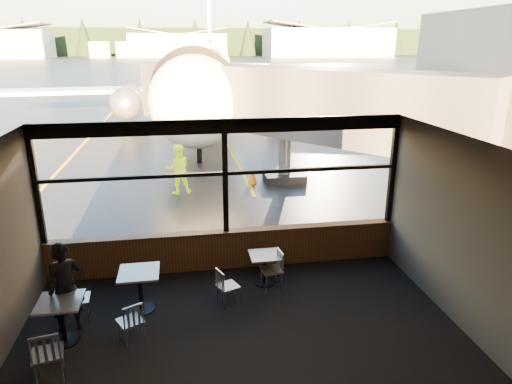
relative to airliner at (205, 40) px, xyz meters
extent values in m
plane|color=black|center=(-0.98, 98.19, -5.27)|extent=(520.00, 520.00, 0.00)
cube|color=black|center=(-0.98, -24.81, -5.26)|extent=(8.00, 6.00, 0.01)
cube|color=#38332D|center=(-0.98, -24.81, -1.77)|extent=(8.00, 6.00, 0.04)
cube|color=#4E473E|center=(3.02, -24.81, -3.52)|extent=(0.04, 6.00, 3.50)
cube|color=#4E473E|center=(-0.98, -27.81, -3.52)|extent=(8.00, 0.04, 3.50)
cube|color=brown|center=(-0.98, -21.81, -4.82)|extent=(8.00, 0.28, 0.90)
cube|color=black|center=(-0.98, -21.81, -1.92)|extent=(8.00, 0.18, 0.30)
cube|color=black|center=(-4.93, -21.81, -3.07)|extent=(0.12, 0.12, 2.60)
cube|color=black|center=(-0.98, -21.81, -3.07)|extent=(0.12, 0.12, 2.60)
cube|color=black|center=(2.97, -21.81, -3.07)|extent=(0.12, 0.12, 2.60)
cube|color=black|center=(-0.98, -21.81, -2.97)|extent=(8.00, 0.10, 0.08)
imported|color=black|center=(-4.07, -23.80, -4.41)|extent=(0.73, 0.62, 1.72)
imported|color=#BFF219|center=(-2.05, -15.92, -4.39)|extent=(0.93, 0.77, 1.75)
cone|color=#E14907|center=(0.70, -15.14, -5.01)|extent=(0.36, 0.36, 0.50)
cone|color=#E25D07|center=(-7.08, -2.12, -5.03)|extent=(0.34, 0.34, 0.47)
cylinder|color=silver|center=(-30.98, 160.19, -2.27)|extent=(8.00, 8.00, 6.00)
cylinder|color=silver|center=(-20.98, 160.19, -2.27)|extent=(8.00, 8.00, 6.00)
cylinder|color=silver|center=(-10.98, 160.19, -2.27)|extent=(8.00, 8.00, 6.00)
cube|color=black|center=(-0.98, 188.19, 0.73)|extent=(360.00, 3.00, 12.00)
camera|label=1|loc=(-1.91, -31.48, -0.25)|focal=32.00mm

